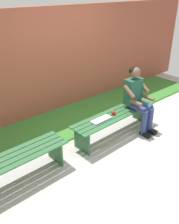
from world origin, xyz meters
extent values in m
cube|color=#B2B2AD|center=(1.08, 1.00, -0.02)|extent=(10.00, 7.00, 0.04)
cube|color=#387A2D|center=(1.08, -1.15, 0.01)|extent=(9.00, 1.56, 0.03)
cube|color=#9E4C38|center=(0.50, -1.74, 1.12)|extent=(9.50, 0.24, 2.23)
cube|color=#2D6038|center=(0.01, -0.17, 0.43)|extent=(1.88, 0.15, 0.02)
cube|color=#2D6038|center=(0.00, -0.06, 0.43)|extent=(1.88, 0.15, 0.02)
cube|color=#2D6038|center=(0.00, 0.06, 0.43)|extent=(1.88, 0.15, 0.02)
cube|color=#2D6038|center=(-0.01, 0.17, 0.43)|extent=(1.88, 0.15, 0.02)
cube|color=#2D6038|center=(-0.82, -0.03, 0.21)|extent=(0.04, 0.39, 0.42)
cube|color=#2D6038|center=(0.82, 0.03, 0.21)|extent=(0.04, 0.39, 0.42)
cube|color=#2D6038|center=(2.16, -0.17, 0.43)|extent=(1.88, 0.15, 0.02)
cube|color=#2D6038|center=(2.15, -0.06, 0.43)|extent=(1.88, 0.15, 0.02)
cube|color=#2D6038|center=(2.15, 0.06, 0.43)|extent=(1.88, 0.15, 0.02)
cube|color=#2D6038|center=(2.14, 0.17, 0.43)|extent=(1.88, 0.15, 0.02)
cube|color=#2D6038|center=(1.33, -0.03, 0.21)|extent=(0.04, 0.39, 0.42)
cube|color=#1E513D|center=(-0.50, -0.02, 0.76)|extent=(0.34, 0.20, 0.50)
sphere|color=brown|center=(-0.50, -0.01, 1.14)|extent=(0.20, 0.20, 0.20)
ellipsoid|color=black|center=(-0.50, -0.04, 1.17)|extent=(0.20, 0.19, 0.15)
cylinder|color=navy|center=(-0.59, 0.18, 0.51)|extent=(0.13, 0.40, 0.13)
cylinder|color=navy|center=(-0.41, 0.18, 0.51)|extent=(0.13, 0.40, 0.13)
cylinder|color=navy|center=(-0.59, 0.38, 0.26)|extent=(0.11, 0.11, 0.51)
cube|color=black|center=(-0.59, 0.44, 0.04)|extent=(0.10, 0.22, 0.07)
cylinder|color=navy|center=(-0.41, 0.38, 0.26)|extent=(0.11, 0.11, 0.51)
cube|color=black|center=(-0.41, 0.44, 0.04)|extent=(0.10, 0.22, 0.07)
cylinder|color=brown|center=(-0.71, 0.06, 0.83)|extent=(0.08, 0.28, 0.23)
cylinder|color=brown|center=(-0.68, 0.22, 0.65)|extent=(0.07, 0.26, 0.07)
cylinder|color=brown|center=(-0.29, 0.06, 0.83)|extent=(0.08, 0.28, 0.23)
cylinder|color=brown|center=(-0.32, 0.22, 0.65)|extent=(0.07, 0.26, 0.07)
sphere|color=red|center=(0.04, 0.00, 0.48)|extent=(0.08, 0.08, 0.08)
cube|color=white|center=(0.26, 0.01, 0.45)|extent=(0.20, 0.16, 0.02)
cube|color=white|center=(0.46, 0.01, 0.45)|extent=(0.20, 0.16, 0.02)
cube|color=#1E478C|center=(0.36, 0.01, 0.45)|extent=(0.42, 0.17, 0.01)
camera|label=1|loc=(3.00, 2.80, 2.59)|focal=39.50mm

